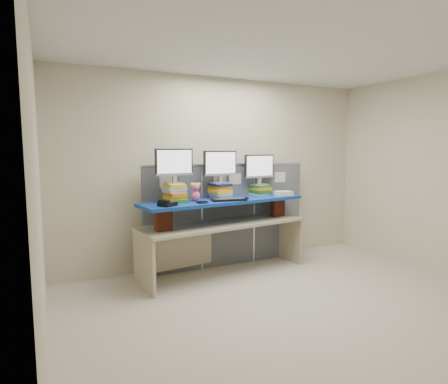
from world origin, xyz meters
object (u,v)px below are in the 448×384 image
blue_board (224,201)px  monitor_left (174,164)px  desk (224,233)px  monitor_center (220,165)px  monitor_right (259,168)px  desk_phone (167,204)px  keyboard (229,200)px

blue_board → monitor_left: (-0.70, 0.03, 0.52)m
desk → monitor_left: (-0.70, 0.03, 0.97)m
desk → monitor_center: bearing=82.7°
monitor_center → monitor_left: bearing=180.0°
monitor_left → monitor_right: (1.39, 0.18, -0.09)m
monitor_center → monitor_right: bearing=0.0°
desk → desk_phone: desk_phone is taller
monitor_left → monitor_center: size_ratio=1.00×
monitor_right → keyboard: monitor_right is taller
monitor_left → keyboard: size_ratio=1.08×
blue_board → monitor_left: 0.87m
monitor_left → monitor_center: (0.70, 0.09, -0.03)m
blue_board → monitor_center: (-0.00, 0.12, 0.49)m
blue_board → monitor_center: monitor_center is taller
monitor_center → desk_phone: bearing=-164.5°
desk → keyboard: 0.51m
monitor_center → desk_phone: monitor_center is taller
monitor_left → monitor_center: 0.71m
desk → blue_board: blue_board is taller
monitor_right → monitor_center: bearing=-180.0°
keyboard → blue_board: bearing=94.9°
monitor_right → desk_phone: monitor_right is taller
desk → monitor_center: size_ratio=4.71×
blue_board → desk_phone: (-0.90, -0.26, 0.05)m
monitor_center → keyboard: bearing=-98.9°
monitor_right → desk: bearing=-170.5°
blue_board → monitor_right: (0.69, 0.21, 0.43)m
desk → monitor_center: 0.95m
keyboard → monitor_left: bearing=171.4°
monitor_left → monitor_center: bearing=-0.0°
monitor_left → monitor_center: monitor_left is taller
desk_phone → desk: bearing=-13.2°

